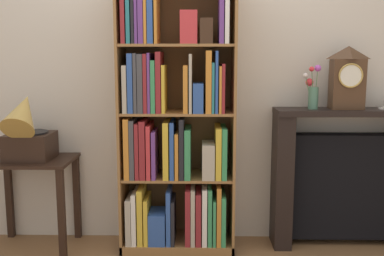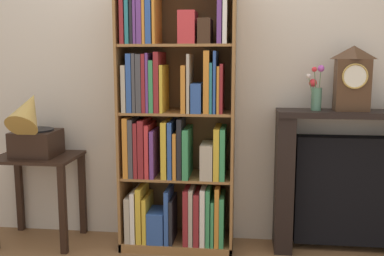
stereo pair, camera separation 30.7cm
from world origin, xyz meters
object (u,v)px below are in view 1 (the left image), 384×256
Objects in this scene: fireplace_mantel at (346,178)px; flower_vase at (313,91)px; bookshelf at (174,130)px; side_table_left at (33,182)px; gramophone at (27,131)px; mantel_clock at (347,78)px.

flower_vase is (-0.26, -0.02, 0.62)m from fireplace_mantel.
bookshelf is 2.91× the size of side_table_left.
gramophone is 2.20m from mantel_clock.
gramophone is at bearing -176.17° from flower_vase.
mantel_clock is at bearing -1.31° from flower_vase.
side_table_left is at bearing -177.96° from mantel_clock.
mantel_clock is 1.42× the size of flower_vase.
side_table_left is 0.37m from gramophone.
bookshelf reaches higher than side_table_left.
bookshelf is 1.05m from side_table_left.
flower_vase is at bearing -175.76° from fireplace_mantel.
fireplace_mantel is at bearing 2.65° from side_table_left.
fireplace_mantel is 2.41× the size of mantel_clock.
side_table_left is 1.50× the size of mantel_clock.
mantel_clock is (-0.03, -0.02, 0.71)m from fireplace_mantel.
bookshelf is 0.99m from flower_vase.
mantel_clock reaches higher than fireplace_mantel.
bookshelf is 1.23m from mantel_clock.
mantel_clock is (2.17, 0.08, 0.72)m from side_table_left.
mantel_clock is 0.25m from flower_vase.
flower_vase is at bearing 178.69° from mantel_clock.
mantel_clock reaches higher than gramophone.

